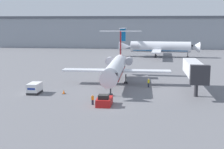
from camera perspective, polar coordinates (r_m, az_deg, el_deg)
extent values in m
plane|color=slate|center=(49.70, -1.25, -5.92)|extent=(600.00, 600.00, 0.00)
cube|color=#8C939E|center=(167.69, 4.43, 7.53)|extent=(180.00, 16.00, 15.37)
cube|color=#4C515B|center=(167.62, 4.46, 10.37)|extent=(180.00, 16.80, 1.20)
cylinder|color=silver|center=(66.28, 0.68, 1.19)|extent=(3.50, 22.48, 3.19)
cone|color=silver|center=(54.00, -0.52, -0.70)|extent=(3.23, 2.60, 3.19)
cube|color=black|center=(54.91, -0.40, 0.06)|extent=(2.72, 0.74, 0.44)
cone|color=silver|center=(79.10, 1.54, 2.53)|extent=(2.92, 3.55, 2.87)
cube|color=maroon|center=(66.44, 0.68, 0.31)|extent=(3.15, 20.23, 0.20)
cube|color=silver|center=(67.23, 6.42, 0.63)|extent=(10.13, 3.05, 0.36)
cube|color=silver|center=(68.39, -4.78, 0.81)|extent=(10.13, 3.05, 0.36)
cylinder|color=#ADADB7|center=(75.39, 3.15, 2.49)|extent=(1.82, 3.17, 1.78)
cylinder|color=#ADADB7|center=(75.76, -0.47, 2.53)|extent=(1.82, 3.17, 1.78)
cube|color=maroon|center=(79.38, 1.59, 5.83)|extent=(0.27, 2.20, 5.83)
cube|color=silver|center=(79.25, 1.60, 7.93)|extent=(10.51, 1.94, 0.20)
cylinder|color=black|center=(56.73, -0.26, -2.91)|extent=(0.24, 0.24, 2.07)
cylinder|color=black|center=(56.92, -0.26, -3.73)|extent=(0.80, 0.80, 0.40)
cylinder|color=black|center=(68.60, -0.91, -0.75)|extent=(0.24, 0.24, 2.07)
cylinder|color=black|center=(68.76, -0.91, -1.43)|extent=(0.80, 0.80, 0.40)
cylinder|color=black|center=(68.25, 2.55, -0.81)|extent=(0.24, 0.24, 2.07)
cylinder|color=black|center=(68.40, 2.54, -1.50)|extent=(0.80, 0.80, 0.40)
cube|color=#B21919|center=(50.48, -1.41, -4.96)|extent=(2.35, 3.84, 1.22)
cube|color=black|center=(49.43, -1.55, -4.12)|extent=(1.65, 1.38, 0.70)
cube|color=black|center=(52.29, -1.12, -4.66)|extent=(2.12, 0.30, 0.73)
cube|color=#232326|center=(60.58, -13.94, -3.18)|extent=(2.04, 3.48, 0.45)
cube|color=silver|center=(60.38, -13.98, -2.25)|extent=(2.04, 3.48, 1.55)
cube|color=navy|center=(58.77, -14.58, -2.59)|extent=(1.43, 0.04, 0.36)
cube|color=#232838|center=(50.94, -3.56, -5.09)|extent=(0.32, 0.20, 0.80)
cube|color=orange|center=(50.76, -3.57, -4.30)|extent=(0.40, 0.24, 0.64)
sphere|color=tan|center=(50.66, -3.57, -3.83)|extent=(0.23, 0.23, 0.23)
cube|color=#232838|center=(64.79, 6.69, -1.95)|extent=(0.32, 0.20, 0.88)
cube|color=yellow|center=(64.64, 6.70, -1.27)|extent=(0.40, 0.24, 0.70)
sphere|color=tan|center=(64.56, 6.71, -0.85)|extent=(0.26, 0.26, 0.26)
cube|color=black|center=(59.23, -8.79, -3.50)|extent=(0.64, 0.64, 0.04)
cone|color=orange|center=(59.14, -8.80, -3.12)|extent=(0.46, 0.46, 0.75)
cylinder|color=silver|center=(122.85, 8.83, 5.02)|extent=(23.19, 5.47, 4.19)
cone|color=silver|center=(123.31, 14.98, 4.83)|extent=(3.58, 4.37, 4.19)
cube|color=black|center=(123.15, 14.37, 5.19)|extent=(0.90, 3.59, 0.44)
cone|color=silver|center=(123.88, 2.41, 5.16)|extent=(4.81, 4.02, 3.77)
cube|color=#0C5999|center=(122.96, 8.81, 4.39)|extent=(20.87, 4.93, 0.20)
cube|color=silver|center=(132.06, 8.40, 4.92)|extent=(3.99, 14.27, 0.36)
cube|color=silver|center=(113.84, 8.14, 4.22)|extent=(3.99, 14.27, 0.36)
cylinder|color=#ADADB7|center=(126.34, 4.46, 5.46)|extent=(3.11, 2.17, 2.00)
cylinder|color=#ADADB7|center=(120.40, 4.19, 5.27)|extent=(3.11, 2.17, 2.00)
cube|color=#0C5999|center=(123.74, 2.00, 7.28)|extent=(2.21, 0.36, 5.00)
cube|color=silver|center=(123.67, 2.00, 8.44)|extent=(2.30, 9.09, 0.20)
cylinder|color=black|center=(123.36, 13.68, 3.47)|extent=(0.24, 0.24, 1.84)
cylinder|color=black|center=(123.44, 13.67, 3.14)|extent=(0.80, 0.80, 0.40)
cylinder|color=black|center=(120.45, 7.93, 3.51)|extent=(0.24, 0.24, 1.84)
cylinder|color=black|center=(120.53, 7.92, 3.17)|extent=(0.80, 0.80, 0.40)
cylinder|color=black|center=(125.86, 8.02, 3.76)|extent=(0.24, 0.24, 1.84)
cylinder|color=black|center=(125.93, 8.01, 3.44)|extent=(0.80, 0.80, 0.40)
cylinder|color=#2D2D33|center=(58.15, 15.12, -2.37)|extent=(0.70, 0.70, 3.20)
cube|color=silver|center=(61.66, 14.68, 1.05)|extent=(2.60, 13.70, 2.60)
cube|color=#2D2D33|center=(54.38, 15.75, -0.09)|extent=(3.20, 1.20, 3.38)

